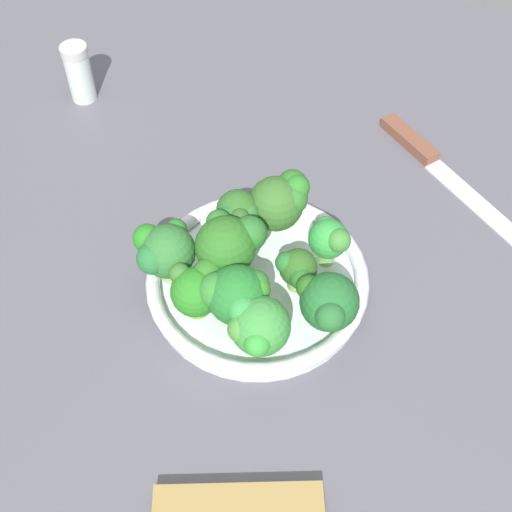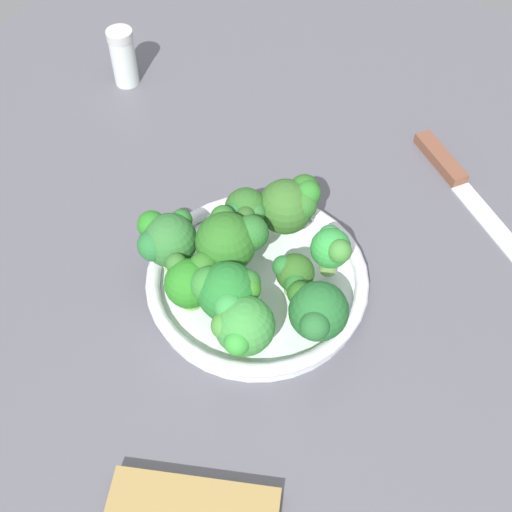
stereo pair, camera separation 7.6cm
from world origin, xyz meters
The scene contains 14 objects.
ground_plane centered at (0.00, 0.00, -1.25)cm, with size 130.00×130.00×2.50cm, color #56545E.
bowl centered at (3.07, -0.19, 1.49)cm, with size 25.15×25.15×2.93cm.
broccoli_floret_0 centered at (5.43, 9.52, 6.94)cm, with size 6.91×6.89×7.02cm.
broccoli_floret_1 centered at (2.65, 4.56, 6.13)cm, with size 4.64×4.61×5.35cm.
broccoli_floret_2 centered at (11.40, 4.60, 6.91)cm, with size 6.64×6.63×6.94cm.
broccoli_floret_3 centered at (4.35, -2.79, 7.86)cm, with size 7.53×6.86×8.23cm.
broccoli_floret_4 centered at (8.02, -8.64, 7.10)cm, with size 7.30×7.11×7.14cm.
broccoli_floret_5 centered at (-4.59, -1.22, 7.01)cm, with size 7.47×6.64×6.96cm.
broccoli_floret_6 centered at (-2.25, 5.97, 6.88)cm, with size 4.45×4.95×6.39cm.
broccoli_floret_7 centered at (10.18, -3.28, 6.43)cm, with size 6.19×5.94×6.14cm.
broccoli_floret_8 centered at (9.27, 0.99, 7.30)cm, with size 6.32×6.97×7.50cm.
broccoli_floret_9 centered at (-0.61, -4.58, 6.99)cm, with size 5.10×5.08×6.48cm.
knife centered at (-25.90, 10.34, 0.55)cm, with size 14.62×24.61×1.50cm.
pepper_shaker centered at (-14.30, -38.30, 4.39)cm, with size 3.72×3.72×8.66cm.
Camera 1 is at (43.97, 22.71, 65.88)cm, focal length 49.32 mm.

